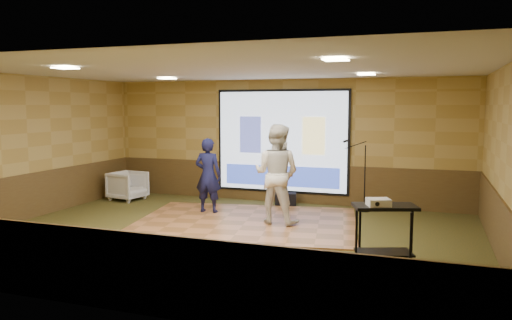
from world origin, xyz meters
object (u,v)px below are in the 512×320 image
(mic_stand, at_px, (362,189))
(banquet_chair, at_px, (128,186))
(projector_screen, at_px, (282,142))
(player_left, at_px, (208,175))
(av_table, at_px, (385,224))
(projector, at_px, (378,202))
(dance_floor, at_px, (246,222))
(duffel_bag, at_px, (286,199))
(player_right, at_px, (277,174))

(mic_stand, height_order, banquet_chair, mic_stand)
(projector_screen, height_order, player_left, projector_screen)
(projector_screen, height_order, av_table, projector_screen)
(player_left, height_order, projector, player_left)
(dance_floor, relative_size, mic_stand, 2.73)
(projector, bearing_deg, av_table, 25.58)
(dance_floor, xyz_separation_m, duffel_bag, (0.28, 1.95, 0.14))
(av_table, bearing_deg, projector_screen, 123.23)
(dance_floor, xyz_separation_m, player_left, (-1.10, 0.56, 0.83))
(player_left, height_order, av_table, player_left)
(av_table, xyz_separation_m, projector, (-0.09, -0.09, 0.34))
(player_right, height_order, mic_stand, player_right)
(player_left, distance_m, mic_stand, 3.46)
(projector, bearing_deg, player_left, 123.64)
(player_right, distance_m, av_table, 3.10)
(av_table, xyz_separation_m, duffel_bag, (-2.62, 3.95, -0.50))
(banquet_chair, height_order, duffel_bag, banquet_chair)
(dance_floor, distance_m, player_left, 1.48)
(dance_floor, height_order, banquet_chair, banquet_chair)
(av_table, relative_size, mic_stand, 0.58)
(dance_floor, relative_size, banquet_chair, 5.56)
(av_table, bearing_deg, mic_stand, 101.98)
(projector_screen, bearing_deg, mic_stand, -11.47)
(projector_screen, relative_size, mic_stand, 2.06)
(player_right, distance_m, duffel_bag, 2.09)
(player_left, bearing_deg, dance_floor, 150.42)
(projector, height_order, banquet_chair, projector)
(dance_floor, height_order, player_left, player_left)
(dance_floor, bearing_deg, banquet_chair, 160.17)
(player_right, height_order, duffel_bag, player_right)
(projector, bearing_deg, dance_floor, 121.10)
(projector_screen, xyz_separation_m, player_left, (-1.15, -1.78, -0.63))
(player_right, xyz_separation_m, duffel_bag, (-0.34, 1.87, -0.87))
(mic_stand, xyz_separation_m, duffel_bag, (-1.78, 0.02, -0.34))
(av_table, distance_m, duffel_bag, 4.76)
(banquet_chair, distance_m, duffel_bag, 4.01)
(player_left, xyz_separation_m, projector, (3.90, -2.65, 0.14))
(projector_screen, bearing_deg, av_table, -56.77)
(projector_screen, relative_size, projector, 10.62)
(player_left, relative_size, mic_stand, 1.02)
(duffel_bag, bearing_deg, player_right, -79.59)
(av_table, bearing_deg, duffel_bag, 123.55)
(player_left, height_order, player_right, player_right)
(projector_screen, height_order, banquet_chair, projector_screen)
(projector_screen, distance_m, player_left, 2.21)
(projector, relative_size, banquet_chair, 0.40)
(dance_floor, height_order, duffel_bag, duffel_bag)
(projector_screen, bearing_deg, player_right, -75.90)
(av_table, relative_size, projector, 3.00)
(projector_screen, xyz_separation_m, duffel_bag, (0.22, -0.39, -1.32))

